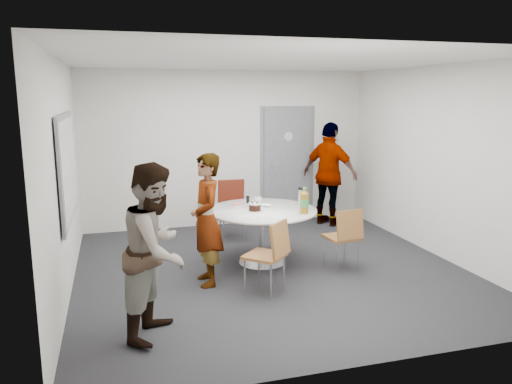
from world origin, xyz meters
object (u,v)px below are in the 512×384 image
object	(u,v)px
person_main	(207,220)
whiteboard	(68,167)
chair_near_left	(271,250)
table	(265,217)
person_left	(156,250)
chair_near_right	(345,233)
chair_far	(232,203)
door	(287,165)
person_right	(330,174)

from	to	relation	value
person_main	whiteboard	bearing A→B (deg)	-107.43
chair_near_left	table	bearing A→B (deg)	31.87
chair_near_left	person_left	size ratio (longest dim) A/B	0.52
person_main	person_left	world-z (taller)	person_left
chair_near_left	person_main	xyz separation A→B (m)	(-0.65, 0.53, 0.27)
person_main	table	bearing A→B (deg)	117.20
chair_near_right	chair_far	world-z (taller)	chair_far
whiteboard	chair_near_right	distance (m)	3.55
door	chair_far	distance (m)	1.58
person_main	person_right	world-z (taller)	person_right
person_main	person_left	distance (m)	1.35
table	chair_far	xyz separation A→B (m)	(-0.13, 1.36, -0.09)
door	chair_near_left	size ratio (longest dim) A/B	2.42
chair_far	person_main	xyz separation A→B (m)	(-0.76, -1.85, 0.23)
door	person_left	world-z (taller)	door
door	chair_near_left	bearing A→B (deg)	-112.44
chair_near_right	chair_far	xyz separation A→B (m)	(-1.07, 1.89, 0.07)
door	whiteboard	distance (m)	4.25
door	person_right	world-z (taller)	door
chair_near_right	person_left	size ratio (longest dim) A/B	0.50
whiteboard	person_left	world-z (taller)	whiteboard
chair_near_left	person_right	distance (m)	3.36
chair_near_left	person_left	distance (m)	1.52
chair_near_right	whiteboard	bearing A→B (deg)	165.36
whiteboard	chair_near_left	bearing A→B (deg)	-23.55
chair_near_left	person_left	bearing A→B (deg)	159.41
door	table	xyz separation A→B (m)	(-1.11, -2.23, -0.36)
person_main	door	bearing A→B (deg)	141.94
chair_near_left	whiteboard	bearing A→B (deg)	111.00
table	chair_near_left	xyz separation A→B (m)	(-0.23, -1.02, -0.14)
person_left	whiteboard	bearing A→B (deg)	55.71
table	person_main	size ratio (longest dim) A/B	0.92
door	chair_near_right	size ratio (longest dim) A/B	2.53
table	person_main	distance (m)	1.02
whiteboard	table	bearing A→B (deg)	1.20
whiteboard	chair_far	distance (m)	2.86
door	chair_near_right	xyz separation A→B (m)	(-0.17, -2.76, -0.52)
chair_near_left	person_right	bearing A→B (deg)	8.95
chair_near_left	person_left	xyz separation A→B (m)	(-1.35, -0.63, 0.31)
door	person_left	xyz separation A→B (m)	(-2.69, -3.88, -0.19)
person_left	person_right	world-z (taller)	person_right
whiteboard	chair_near_left	xyz separation A→B (m)	(2.22, -0.97, -0.92)
whiteboard	chair_far	xyz separation A→B (m)	(2.32, 1.42, -0.87)
person_left	person_main	bearing A→B (deg)	-3.99
person_main	person_right	bearing A→B (deg)	128.29
table	person_left	world-z (taller)	person_left
person_left	person_right	bearing A→B (deg)	-17.45
table	chair_near_right	xyz separation A→B (m)	(0.94, -0.53, -0.16)
chair_near_right	door	bearing A→B (deg)	79.87
door	chair_far	xyz separation A→B (m)	(-1.24, -0.87, -0.45)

